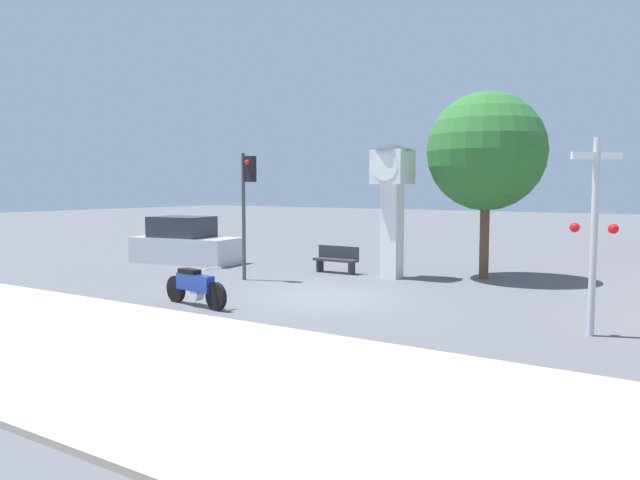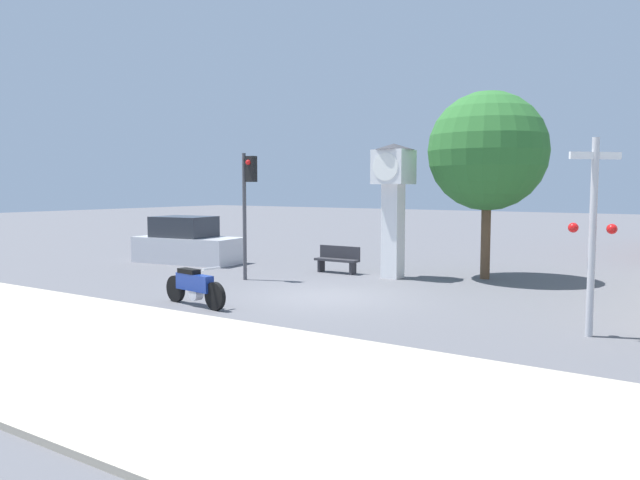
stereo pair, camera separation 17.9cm
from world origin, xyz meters
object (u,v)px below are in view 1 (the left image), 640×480
clock_tower (392,189)px  parked_car (185,244)px  motorcycle (195,286)px  railroad_crossing_signal (594,229)px  bench (337,259)px  street_tree (486,152)px  traffic_light (247,193)px

clock_tower → parked_car: size_ratio=0.98×
motorcycle → railroad_crossing_signal: bearing=22.3°
motorcycle → railroad_crossing_signal: size_ratio=0.59×
bench → clock_tower: bearing=-0.6°
bench → parked_car: parked_car is taller
clock_tower → street_tree: (2.55, 1.48, 1.17)m
motorcycle → traffic_light: traffic_light is taller
railroad_crossing_signal → parked_car: bearing=165.0°
clock_tower → traffic_light: (-3.57, -2.96, -0.13)m
railroad_crossing_signal → bench: bearing=151.3°
street_tree → bench: size_ratio=3.72×
motorcycle → clock_tower: (1.88, 6.99, 2.39)m
traffic_light → bench: size_ratio=2.50×
clock_tower → parked_car: bearing=-174.7°
motorcycle → railroad_crossing_signal: railroad_crossing_signal is taller
parked_car → clock_tower: bearing=-2.1°
parked_car → traffic_light: bearing=-31.1°
street_tree → bench: (-4.66, -1.46, -3.57)m
clock_tower → bench: clock_tower is taller
motorcycle → railroad_crossing_signal: (8.76, 2.08, 1.64)m
street_tree → parked_car: 11.79m
railroad_crossing_signal → motorcycle: bearing=-166.6°
railroad_crossing_signal → bench: size_ratio=2.44×
street_tree → parked_car: bearing=-168.4°
street_tree → motorcycle: bearing=-117.6°
bench → motorcycle: bearing=-88.1°
parked_car → motorcycle: bearing=-50.4°
clock_tower → bench: bearing=179.4°
motorcycle → parked_car: (-6.65, 6.20, 0.26)m
motorcycle → clock_tower: bearing=83.9°
clock_tower → parked_car: 8.83m
clock_tower → traffic_light: clock_tower is taller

